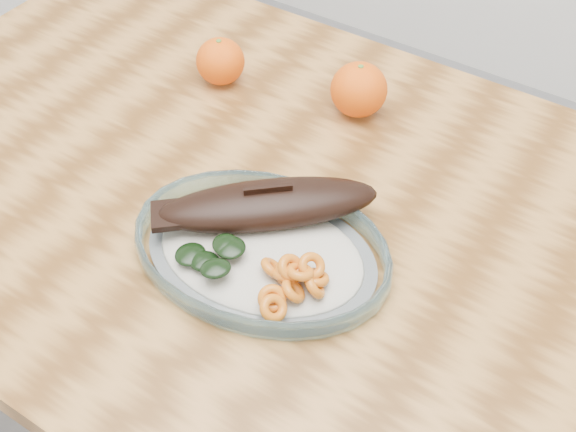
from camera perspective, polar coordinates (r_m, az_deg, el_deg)
The scene contains 4 objects.
dining_table at distance 1.04m, azimuth -3.36°, elevation -1.34°, with size 1.20×0.80×0.75m.
plated_meal at distance 0.87m, azimuth -2.11°, elevation -2.28°, with size 0.66×0.66×0.08m.
orange_left at distance 1.13m, azimuth -5.36°, elevation 12.08°, with size 0.07×0.07×0.07m, color #E74404.
orange_right at distance 1.07m, azimuth 5.62°, elevation 9.91°, with size 0.08×0.08×0.08m, color #E74404.
Camera 1 is at (0.43, -0.55, 1.42)m, focal length 45.00 mm.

